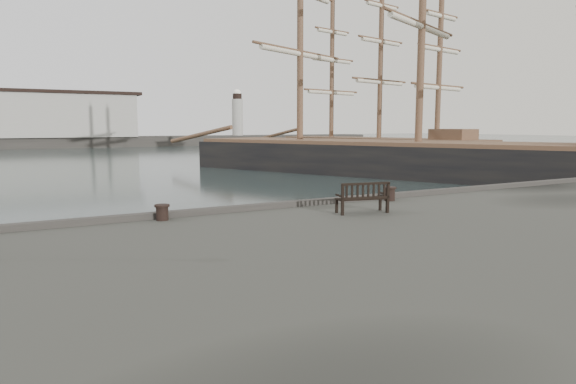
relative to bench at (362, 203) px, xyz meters
name	(u,v)px	position (x,y,z in m)	size (l,w,h in m)	color
ground	(294,252)	(-1.10, 2.23, -1.85)	(400.00, 400.00, 0.00)	black
breakwater	(24,125)	(-5.66, 94.23, 2.45)	(140.00, 9.50, 12.20)	#383530
bench	(362,203)	(0.00, 0.00, 0.00)	(1.65, 0.84, 0.91)	black
bollard_left	(162,212)	(-5.59, 1.73, -0.07)	(0.42, 0.42, 0.44)	black
bollard_right	(390,194)	(2.40, 1.60, -0.05)	(0.46, 0.46, 0.48)	black
tall_ship_main	(417,166)	(20.79, 19.80, -1.04)	(25.51, 42.60, 32.16)	black
tall_ship_far	(378,154)	(30.06, 36.34, -1.05)	(11.81, 28.89, 24.21)	black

